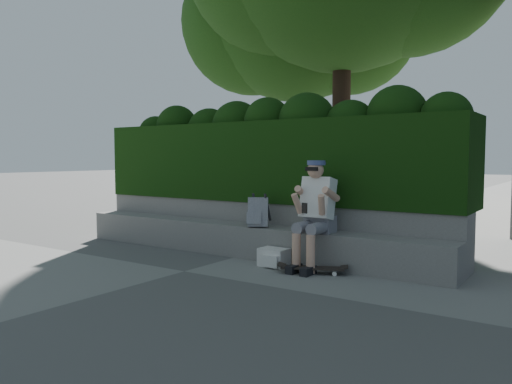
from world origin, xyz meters
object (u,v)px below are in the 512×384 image
Objects in this scene: person at (315,210)px; backpack_plaid at (258,212)px; skateboard at (312,268)px; backpack_ground at (274,257)px.

backpack_plaid is (-0.94, 0.08, -0.10)m from person.
backpack_ground is at bearing 147.91° from skateboard.
backpack_ground is (-0.50, -0.19, -0.63)m from person.
skateboard is 2.12× the size of backpack_ground.
person reaches higher than backpack_plaid.
backpack_plaid is 0.74m from backpack_ground.
person is 0.75m from skateboard.
backpack_ground is at bearing -63.59° from backpack_plaid.
skateboard is 0.62m from backpack_ground.
person is 0.83m from backpack_ground.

